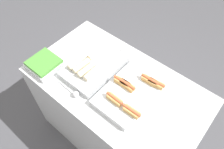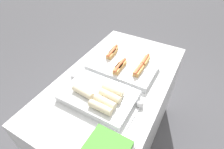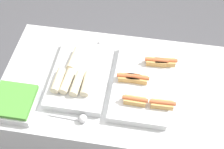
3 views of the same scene
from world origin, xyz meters
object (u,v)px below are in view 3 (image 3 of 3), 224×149
Objects in this scene: serving_spoon_near at (80,118)px; serving_spoon_far at (99,44)px; tray_wraps at (79,76)px; tray_side_front at (14,102)px; tray_hotdogs at (142,83)px.

serving_spoon_far is (-0.00, 0.56, 0.00)m from serving_spoon_near.
tray_wraps is 0.30m from serving_spoon_far.
tray_wraps is at bearing -102.33° from serving_spoon_far.
tray_side_front is 0.38m from serving_spoon_near.
tray_wraps reaches higher than serving_spoon_near.
serving_spoon_near is at bearing -4.91° from tray_side_front.
serving_spoon_far is at bearing 90.28° from serving_spoon_near.
tray_wraps is 2.23× the size of serving_spoon_near.
tray_wraps is 0.28m from serving_spoon_near.
serving_spoon_far is (-0.31, 0.28, -0.01)m from tray_hotdogs.
tray_hotdogs is at bearing 1.37° from tray_wraps.
tray_wraps is at bearing 37.04° from tray_side_front.
tray_side_front reaches higher than serving_spoon_near.
tray_wraps is 0.39m from tray_side_front.
tray_hotdogs is at bearing 42.29° from serving_spoon_near.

